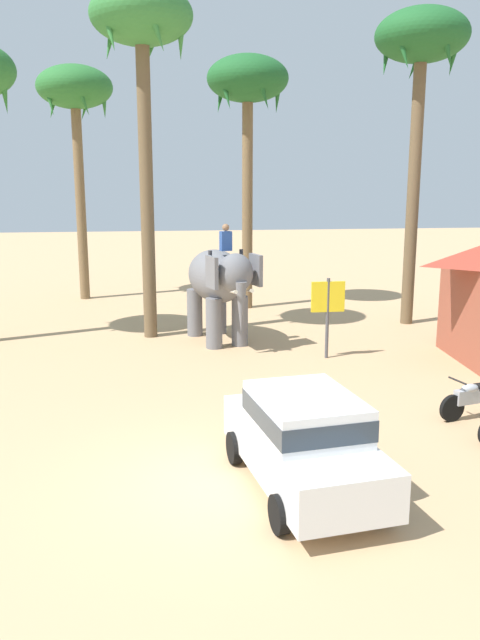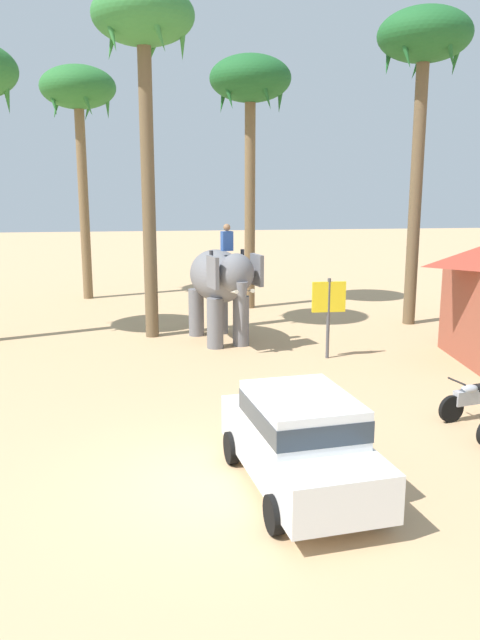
% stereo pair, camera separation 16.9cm
% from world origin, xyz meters
% --- Properties ---
extents(ground_plane, '(120.00, 120.00, 0.00)m').
position_xyz_m(ground_plane, '(0.00, 0.00, 0.00)').
color(ground_plane, tan).
extents(car_sedan_foreground, '(2.28, 4.29, 1.70)m').
position_xyz_m(car_sedan_foreground, '(1.41, -0.55, 0.93)').
color(car_sedan_foreground, white).
rests_on(car_sedan_foreground, ground).
extents(elephant_with_mahout, '(2.41, 4.02, 3.88)m').
position_xyz_m(elephant_with_mahout, '(1.17, 9.96, 1.99)').
color(elephant_with_mahout, slate).
rests_on(elephant_with_mahout, ground).
extents(motorcycle_far_in_row, '(1.77, 0.65, 0.94)m').
position_xyz_m(motorcycle_far_in_row, '(5.97, 2.21, 0.46)').
color(motorcycle_far_in_row, black).
rests_on(motorcycle_far_in_row, ground).
extents(palm_tree_behind_elephant, '(3.20, 3.20, 10.93)m').
position_xyz_m(palm_tree_behind_elephant, '(8.38, 11.82, 9.56)').
color(palm_tree_behind_elephant, brown).
rests_on(palm_tree_behind_elephant, ground).
extents(palm_tree_near_hut, '(3.20, 3.20, 11.07)m').
position_xyz_m(palm_tree_near_hut, '(-1.05, 11.04, 9.68)').
color(palm_tree_near_hut, brown).
rests_on(palm_tree_near_hut, ground).
extents(palm_tree_left_of_road, '(3.20, 3.20, 10.00)m').
position_xyz_m(palm_tree_left_of_road, '(2.99, 15.69, 8.71)').
color(palm_tree_left_of_road, brown).
rests_on(palm_tree_left_of_road, ground).
extents(palm_tree_far_back, '(3.20, 3.20, 9.98)m').
position_xyz_m(palm_tree_far_back, '(-3.92, 18.86, 8.70)').
color(palm_tree_far_back, brown).
rests_on(palm_tree_far_back, ground).
extents(signboard_yellow, '(1.00, 0.10, 2.40)m').
position_xyz_m(signboard_yellow, '(4.11, 7.54, 1.69)').
color(signboard_yellow, '#4C4C51').
rests_on(signboard_yellow, ground).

